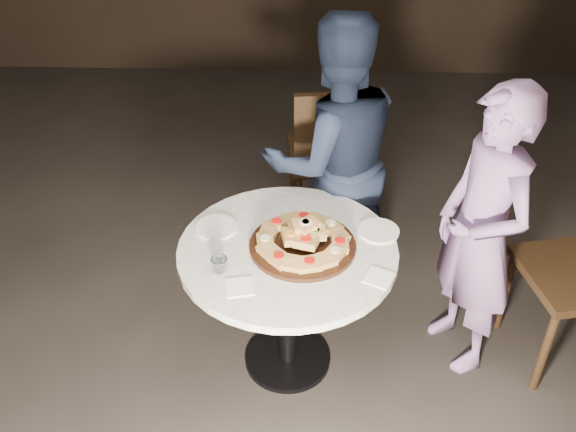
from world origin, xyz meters
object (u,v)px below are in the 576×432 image
Objects in this scene: serving_board at (303,246)px; chair_far at (332,152)px; focaccia_pile at (304,238)px; water_glass at (219,265)px; diner_navy at (333,160)px; diner_teal at (481,236)px; table at (288,271)px.

serving_board is 0.46× the size of chair_far.
focaccia_pile is 0.38m from water_glass.
water_glass is at bearing 43.28° from diner_navy.
diner_teal is (0.62, -0.93, 0.14)m from chair_far.
chair_far reaches higher than focaccia_pile.
water_glass is (-0.33, -0.16, 0.02)m from serving_board.
water_glass is at bearing 61.52° from chair_far.
serving_board is at bearing -103.41° from diner_teal.
table is 2.61× the size of serving_board.
focaccia_pile is 1.06m from chair_far.
chair_far is at bearing -107.75° from diner_navy.
chair_far reaches higher than serving_board.
diner_teal is (0.63, -0.53, -0.05)m from diner_navy.
chair_far is 0.65× the size of diner_navy.
table is 0.84× the size of diner_teal.
chair_far reaches higher than water_glass.
diner_teal is (1.10, 0.27, -0.03)m from water_glass.
serving_board is at bearing 26.14° from water_glass.
serving_board is 0.65m from diner_navy.
diner_teal is at bearing 7.50° from table.
diner_navy is (0.20, 0.64, 0.18)m from table.
water_glass is 0.07× the size of chair_far.
table is 0.19m from focaccia_pile.
table is 17.09× the size of water_glass.
diner_teal reaches higher than table.
water_glass is 0.05× the size of diner_navy.
diner_teal is (0.84, 0.11, 0.13)m from table.
chair_far is (0.22, 1.04, -0.00)m from table.
chair_far is 0.44m from diner_navy.
chair_far is at bearing 81.62° from serving_board.
serving_board is at bearing 3.13° from table.
focaccia_pile is at bearing 61.63° from diner_navy.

